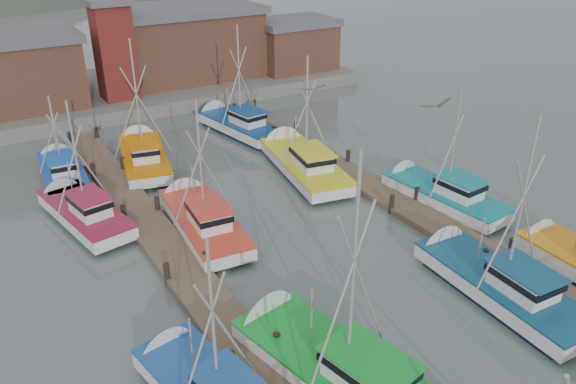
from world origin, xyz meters
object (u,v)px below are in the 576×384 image
lookout_tower (114,49)px  boat_8 (201,219)px  boat_4 (331,365)px  boat_12 (143,155)px

lookout_tower → boat_8: 24.49m
boat_4 → boat_8: boat_4 is taller
boat_8 → lookout_tower: bearing=89.2°
lookout_tower → boat_4: size_ratio=0.80×
lookout_tower → boat_8: (-2.47, -23.87, -4.87)m
boat_4 → boat_12: size_ratio=1.09×
boat_4 → boat_12: (0.54, 24.02, -0.00)m
lookout_tower → boat_4: bearing=-94.3°
lookout_tower → boat_12: bearing=-99.9°
boat_12 → boat_8: bearing=-79.1°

